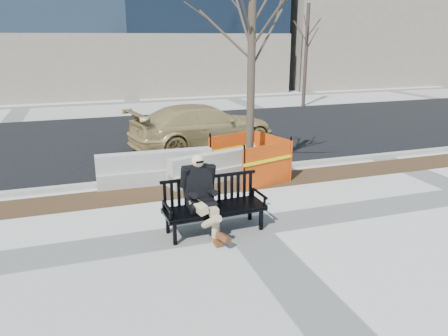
{
  "coord_description": "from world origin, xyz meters",
  "views": [
    {
      "loc": [
        -3.0,
        -7.62,
        3.83
      ],
      "look_at": [
        -0.25,
        0.6,
        1.14
      ],
      "focal_mm": 34.17,
      "sensor_mm": 36.0,
      "label": 1
    }
  ],
  "objects_px": {
    "bench": "(215,231)",
    "jersey_barrier_left": "(156,183)",
    "seated_man": "(201,232)",
    "jersey_barrier_right": "(216,180)",
    "sedan": "(204,147)",
    "tree_fence": "(249,179)"
  },
  "relations": [
    {
      "from": "tree_fence",
      "to": "bench",
      "type": "bearing_deg",
      "value": -123.44
    },
    {
      "from": "tree_fence",
      "to": "seated_man",
      "type": "bearing_deg",
      "value": -127.6
    },
    {
      "from": "seated_man",
      "to": "jersey_barrier_right",
      "type": "bearing_deg",
      "value": 64.28
    },
    {
      "from": "bench",
      "to": "seated_man",
      "type": "height_order",
      "value": "seated_man"
    },
    {
      "from": "jersey_barrier_left",
      "to": "seated_man",
      "type": "bearing_deg",
      "value": -82.72
    },
    {
      "from": "seated_man",
      "to": "sedan",
      "type": "bearing_deg",
      "value": 70.64
    },
    {
      "from": "bench",
      "to": "jersey_barrier_right",
      "type": "xyz_separation_m",
      "value": [
        1.0,
        3.11,
        0.0
      ]
    },
    {
      "from": "tree_fence",
      "to": "jersey_barrier_right",
      "type": "distance_m",
      "value": 0.94
    },
    {
      "from": "bench",
      "to": "jersey_barrier_left",
      "type": "xyz_separation_m",
      "value": [
        -0.62,
        3.4,
        0.0
      ]
    },
    {
      "from": "bench",
      "to": "jersey_barrier_right",
      "type": "distance_m",
      "value": 3.27
    },
    {
      "from": "bench",
      "to": "jersey_barrier_left",
      "type": "bearing_deg",
      "value": 97.42
    },
    {
      "from": "bench",
      "to": "tree_fence",
      "type": "height_order",
      "value": "tree_fence"
    },
    {
      "from": "tree_fence",
      "to": "jersey_barrier_left",
      "type": "distance_m",
      "value": 2.59
    },
    {
      "from": "seated_man",
      "to": "sedan",
      "type": "relative_size",
      "value": 0.31
    },
    {
      "from": "bench",
      "to": "jersey_barrier_left",
      "type": "height_order",
      "value": "bench"
    },
    {
      "from": "tree_fence",
      "to": "jersey_barrier_right",
      "type": "relative_size",
      "value": 2.26
    },
    {
      "from": "bench",
      "to": "tree_fence",
      "type": "xyz_separation_m",
      "value": [
        1.92,
        2.9,
        0.0
      ]
    },
    {
      "from": "sedan",
      "to": "bench",
      "type": "bearing_deg",
      "value": 154.55
    },
    {
      "from": "sedan",
      "to": "seated_man",
      "type": "bearing_deg",
      "value": 152.19
    },
    {
      "from": "seated_man",
      "to": "jersey_barrier_left",
      "type": "bearing_deg",
      "value": 92.78
    },
    {
      "from": "jersey_barrier_left",
      "to": "jersey_barrier_right",
      "type": "xyz_separation_m",
      "value": [
        1.63,
        -0.29,
        0.0
      ]
    },
    {
      "from": "jersey_barrier_left",
      "to": "jersey_barrier_right",
      "type": "relative_size",
      "value": 1.11
    }
  ]
}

